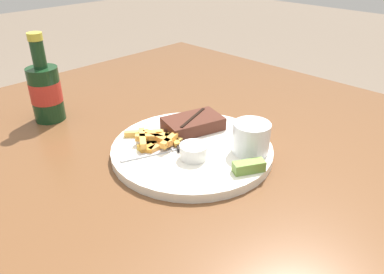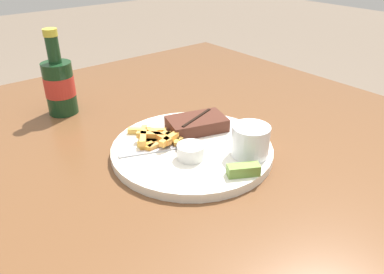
% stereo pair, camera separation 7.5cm
% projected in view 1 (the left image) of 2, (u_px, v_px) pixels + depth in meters
% --- Properties ---
extents(dining_table, '(1.21, 1.32, 0.72)m').
position_uv_depth(dining_table, '(192.00, 181.00, 0.80)').
color(dining_table, brown).
rests_on(dining_table, ground_plane).
extents(dinner_plate, '(0.33, 0.33, 0.02)m').
position_uv_depth(dinner_plate, '(192.00, 149.00, 0.76)').
color(dinner_plate, silver).
rests_on(dinner_plate, dining_table).
extents(steak_portion, '(0.14, 0.11, 0.03)m').
position_uv_depth(steak_portion, '(193.00, 124.00, 0.81)').
color(steak_portion, '#472319').
rests_on(steak_portion, dinner_plate).
extents(fries_pile, '(0.10, 0.12, 0.02)m').
position_uv_depth(fries_pile, '(156.00, 140.00, 0.76)').
color(fries_pile, gold).
rests_on(fries_pile, dinner_plate).
extents(coleslaw_cup, '(0.07, 0.07, 0.06)m').
position_uv_depth(coleslaw_cup, '(251.00, 136.00, 0.72)').
color(coleslaw_cup, white).
rests_on(coleslaw_cup, dinner_plate).
extents(dipping_sauce_cup, '(0.05, 0.05, 0.03)m').
position_uv_depth(dipping_sauce_cup, '(194.00, 151.00, 0.71)').
color(dipping_sauce_cup, silver).
rests_on(dipping_sauce_cup, dinner_plate).
extents(pickle_spear, '(0.06, 0.05, 0.02)m').
position_uv_depth(pickle_spear, '(249.00, 167.00, 0.67)').
color(pickle_spear, olive).
rests_on(pickle_spear, dinner_plate).
extents(fork_utensil, '(0.13, 0.06, 0.00)m').
position_uv_depth(fork_utensil, '(151.00, 154.00, 0.72)').
color(fork_utensil, '#B7B7BC').
rests_on(fork_utensil, dinner_plate).
extents(knife_utensil, '(0.11, 0.14, 0.01)m').
position_uv_depth(knife_utensil, '(178.00, 136.00, 0.79)').
color(knife_utensil, '#B7B7BC').
rests_on(knife_utensil, dinner_plate).
extents(beer_bottle, '(0.07, 0.07, 0.21)m').
position_uv_depth(beer_bottle, '(45.00, 90.00, 0.87)').
color(beer_bottle, '#143319').
rests_on(beer_bottle, dining_table).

